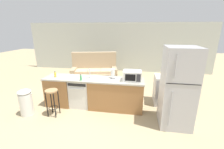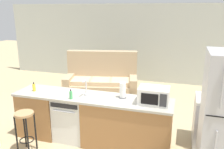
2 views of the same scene
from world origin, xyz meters
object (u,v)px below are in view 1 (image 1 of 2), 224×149
object	(u,v)px
paper_towel_roll	(113,74)
kettle	(175,75)
dish_soap_bottle	(55,75)
trash_bin	(26,102)
stove_range	(167,90)
couch	(94,72)
microwave	(132,76)
refrigerator	(178,88)
bar_stool	(52,97)
dishwasher	(81,93)
soap_bottle	(81,78)

from	to	relation	value
paper_towel_roll	kettle	distance (m)	1.83
dish_soap_bottle	trash_bin	xyz separation A→B (m)	(-0.54, -0.70, -0.59)
dish_soap_bottle	kettle	size ratio (longest dim) A/B	0.86
stove_range	couch	bearing A→B (deg)	147.35
stove_range	microwave	size ratio (longest dim) A/B	1.80
microwave	paper_towel_roll	world-z (taller)	paper_towel_roll
stove_range	refrigerator	bearing A→B (deg)	-90.01
dish_soap_bottle	paper_towel_roll	bearing A→B (deg)	5.11
microwave	kettle	world-z (taller)	microwave
bar_stool	trash_bin	distance (m)	0.76
refrigerator	paper_towel_roll	distance (m)	1.76
dishwasher	microwave	xyz separation A→B (m)	(1.53, -0.00, 0.62)
bar_stool	dish_soap_bottle	bearing A→B (deg)	107.99
dish_soap_bottle	trash_bin	world-z (taller)	dish_soap_bottle
soap_bottle	kettle	distance (m)	2.73
refrigerator	microwave	world-z (taller)	refrigerator
stove_range	dish_soap_bottle	bearing A→B (deg)	-169.89
microwave	trash_bin	bearing A→B (deg)	-165.22
paper_towel_roll	refrigerator	bearing A→B (deg)	-21.77
refrigerator	bar_stool	bearing A→B (deg)	-178.06
refrigerator	paper_towel_roll	bearing A→B (deg)	158.23
kettle	couch	bearing A→B (deg)	147.12
kettle	bar_stool	world-z (taller)	kettle
stove_range	refrigerator	xyz separation A→B (m)	(-0.00, -1.10, 0.51)
dishwasher	bar_stool	distance (m)	0.87
refrigerator	paper_towel_roll	xyz separation A→B (m)	(-1.64, 0.65, 0.08)
refrigerator	dishwasher	bearing A→B (deg)	168.07
dish_soap_bottle	trash_bin	bearing A→B (deg)	-127.93
microwave	paper_towel_roll	xyz separation A→B (m)	(-0.56, 0.11, -0.00)
kettle	dishwasher	bearing A→B (deg)	-171.32
stove_range	paper_towel_roll	distance (m)	1.79
stove_range	refrigerator	size ratio (longest dim) A/B	0.47
refrigerator	dish_soap_bottle	size ratio (longest dim) A/B	10.92
refrigerator	paper_towel_roll	world-z (taller)	refrigerator
soap_bottle	bar_stool	distance (m)	0.91
dishwasher	soap_bottle	distance (m)	0.60
microwave	trash_bin	distance (m)	2.99
kettle	couch	distance (m)	3.63
refrigerator	bar_stool	xyz separation A→B (m)	(-3.16, -0.11, -0.43)
soap_bottle	dish_soap_bottle	distance (m)	0.88
microwave	couch	bearing A→B (deg)	126.71
dish_soap_bottle	kettle	distance (m)	3.55
kettle	trash_bin	xyz separation A→B (m)	(-4.07, -1.17, -0.61)
trash_bin	bar_stool	bearing A→B (deg)	6.89
refrigerator	soap_bottle	size ratio (longest dim) A/B	10.92
dishwasher	couch	distance (m)	2.38
soap_bottle	paper_towel_roll	bearing A→B (deg)	20.68
refrigerator	microwave	distance (m)	1.21
kettle	refrigerator	bearing A→B (deg)	-99.85
microwave	bar_stool	distance (m)	2.24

